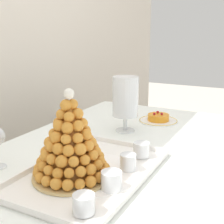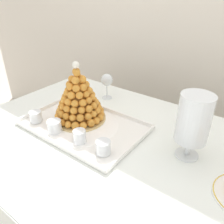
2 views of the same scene
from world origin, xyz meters
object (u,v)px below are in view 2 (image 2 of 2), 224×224
dessert_cup_mid_right (103,148)px  dessert_cup_mid_left (55,127)px  dessert_cup_centre (80,137)px  serving_tray (84,126)px  dessert_cup_left (36,117)px  macaron_goblet (194,120)px  croquembouche (79,98)px  wine_glass (107,81)px

dessert_cup_mid_right → dessert_cup_mid_left: bearing=-176.9°
dessert_cup_mid_left → dessert_cup_centre: bearing=4.8°
serving_tray → dessert_cup_left: dessert_cup_left is taller
dessert_cup_centre → macaron_goblet: macaron_goblet is taller
dessert_cup_mid_right → dessert_cup_left: bearing=-178.8°
dessert_cup_left → dessert_cup_centre: 0.29m
croquembouche → dessert_cup_mid_left: (-0.01, -0.15, -0.09)m
dessert_cup_left → dessert_cup_centre: dessert_cup_centre is taller
dessert_cup_centre → serving_tray: bearing=126.7°
dessert_cup_mid_left → dessert_cup_mid_right: bearing=3.1°
dessert_cup_mid_left → dessert_cup_mid_right: 0.27m
croquembouche → wine_glass: croquembouche is taller
dessert_cup_centre → dessert_cup_mid_right: 0.13m
serving_tray → dessert_cup_mid_left: size_ratio=8.93×
dessert_cup_left → dessert_cup_mid_left: 0.14m
serving_tray → croquembouche: bearing=147.0°
dessert_cup_left → macaron_goblet: 0.72m
dessert_cup_left → wine_glass: bearing=76.0°
croquembouche → dessert_cup_left: 0.23m
wine_glass → serving_tray: bearing=-71.6°
serving_tray → dessert_cup_left: size_ratio=9.55×
macaron_goblet → wine_glass: 0.62m
dessert_cup_left → dessert_cup_mid_right: 0.41m
dessert_cup_mid_left → dessert_cup_left: bearing=177.6°
serving_tray → dessert_cup_mid_left: 0.14m
dessert_cup_mid_left → dessert_cup_mid_right: same height
wine_glass → macaron_goblet: bearing=-21.4°
dessert_cup_left → dessert_cup_centre: bearing=1.2°
dessert_cup_centre → macaron_goblet: 0.46m
wine_glass → dessert_cup_left: bearing=-104.0°
serving_tray → wine_glass: bearing=108.4°
dessert_cup_mid_left → macaron_goblet: size_ratio=0.24×
croquembouche → dessert_cup_centre: croquembouche is taller
dessert_cup_left → wine_glass: (0.11, 0.43, 0.08)m
dessert_cup_centre → dessert_cup_mid_right: bearing=1.2°
dessert_cup_left → dessert_cup_mid_left: dessert_cup_mid_left is taller
dessert_cup_mid_right → serving_tray: bearing=153.6°
macaron_goblet → wine_glass: macaron_goblet is taller
croquembouche → macaron_goblet: bearing=6.1°
dessert_cup_centre → wine_glass: bearing=113.4°
macaron_goblet → dessert_cup_mid_left: bearing=-158.9°
croquembouche → dessert_cup_mid_right: croquembouche is taller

